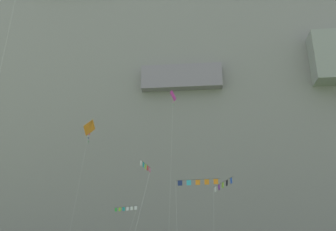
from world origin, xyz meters
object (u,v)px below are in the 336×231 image
kite_diamond_upper_mid (173,102)px  kite_diamond_mid_left (89,130)px  kite_banner_high_center (125,211)px  kite_banner_mid_center (144,176)px  kite_banner_low_right (222,187)px  kite_banner_high_left (197,185)px

kite_diamond_upper_mid → kite_diamond_mid_left: size_ratio=1.26×
kite_diamond_upper_mid → kite_banner_high_center: bearing=-177.3°
kite_banner_mid_center → kite_banner_low_right: bearing=64.4°
kite_diamond_mid_left → kite_banner_mid_center: size_ratio=2.05×
kite_banner_high_left → kite_banner_mid_center: kite_banner_high_left is taller
kite_diamond_mid_left → kite_banner_high_center: bearing=30.8°
kite_banner_high_left → kite_banner_high_center: size_ratio=1.16×
kite_banner_high_left → kite_banner_mid_center: (-3.95, -9.88, -0.90)m
kite_diamond_mid_left → kite_banner_high_center: size_ratio=2.26×
kite_diamond_upper_mid → kite_banner_mid_center: size_ratio=2.58×
kite_banner_mid_center → kite_banner_high_center: size_ratio=1.10×
kite_diamond_mid_left → kite_banner_low_right: 19.79m
kite_banner_high_left → kite_diamond_mid_left: size_ratio=0.51×
kite_banner_high_left → kite_banner_low_right: (2.83, 4.25, 0.45)m
kite_diamond_mid_left → kite_banner_mid_center: kite_diamond_mid_left is taller
kite_banner_high_left → kite_banner_high_center: 14.59m
kite_banner_high_left → kite_banner_mid_center: 10.68m
kite_banner_high_left → kite_banner_high_center: (-9.73, 10.79, -1.40)m
kite_banner_low_right → kite_banner_high_center: kite_banner_low_right is taller
kite_banner_mid_center → kite_banner_high_left: bearing=68.2°
kite_banner_high_center → kite_banner_low_right: bearing=-27.5°
kite_banner_mid_center → kite_banner_high_center: bearing=105.6°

